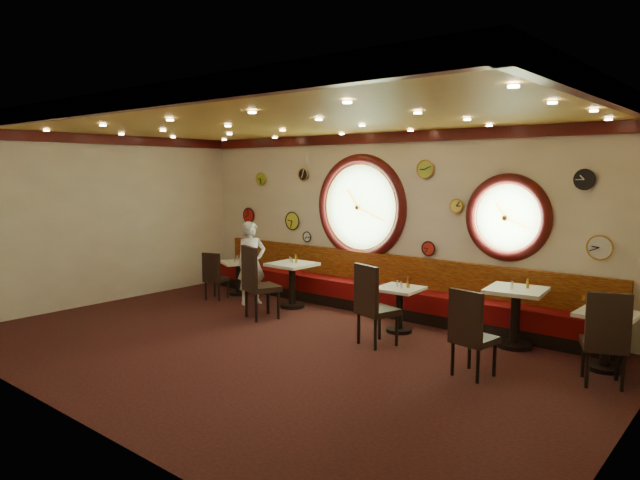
{
  "coord_description": "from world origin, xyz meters",
  "views": [
    {
      "loc": [
        5.58,
        -5.68,
        2.52
      ],
      "look_at": [
        0.22,
        0.8,
        1.5
      ],
      "focal_mm": 32.0,
      "sensor_mm": 36.0,
      "label": 1
    }
  ],
  "objects_px": {
    "table_d": "(515,310)",
    "table_e": "(606,334)",
    "chair_d": "(470,328)",
    "chair_e": "(606,333)",
    "condiment_a_pepper": "(235,259)",
    "condiment_e_salt": "(597,306)",
    "table_c": "(399,304)",
    "chair_b": "(256,277)",
    "condiment_b_pepper": "(292,260)",
    "condiment_b_bottle": "(296,259)",
    "chair_c": "(372,300)",
    "condiment_e_bottle": "(617,305)",
    "condiment_c_salt": "(397,284)",
    "condiment_d_pepper": "(512,285)",
    "waiter": "(251,263)",
    "condiment_c_pepper": "(401,285)",
    "condiment_c_bottle": "(408,282)",
    "table_b": "(292,279)",
    "condiment_d_bottle": "(528,283)",
    "condiment_b_salt": "(290,259)",
    "condiment_e_pepper": "(614,309)",
    "condiment_d_salt": "(512,284)",
    "chair_a": "(214,273)",
    "condiment_a_bottle": "(243,257)",
    "condiment_a_salt": "(238,258)",
    "table_a": "(238,274)"
  },
  "relations": [
    {
      "from": "table_a",
      "to": "condiment_d_bottle",
      "type": "height_order",
      "value": "condiment_d_bottle"
    },
    {
      "from": "chair_b",
      "to": "condiment_a_bottle",
      "type": "distance_m",
      "value": 2.06
    },
    {
      "from": "table_d",
      "to": "table_e",
      "type": "height_order",
      "value": "table_d"
    },
    {
      "from": "chair_b",
      "to": "condiment_e_pepper",
      "type": "height_order",
      "value": "chair_b"
    },
    {
      "from": "chair_e",
      "to": "waiter",
      "type": "xyz_separation_m",
      "value": [
        -6.25,
        0.31,
        0.13
      ]
    },
    {
      "from": "condiment_b_salt",
      "to": "condiment_e_pepper",
      "type": "xyz_separation_m",
      "value": [
        5.54,
        -0.03,
        -0.07
      ]
    },
    {
      "from": "condiment_d_salt",
      "to": "table_b",
      "type": "bearing_deg",
      "value": -175.86
    },
    {
      "from": "chair_c",
      "to": "condiment_e_bottle",
      "type": "bearing_deg",
      "value": 38.43
    },
    {
      "from": "table_e",
      "to": "condiment_d_pepper",
      "type": "bearing_deg",
      "value": 174.45
    },
    {
      "from": "table_d",
      "to": "condiment_d_salt",
      "type": "relative_size",
      "value": 10.1
    },
    {
      "from": "condiment_e_bottle",
      "to": "chair_d",
      "type": "bearing_deg",
      "value": -132.03
    },
    {
      "from": "condiment_e_pepper",
      "to": "waiter",
      "type": "distance_m",
      "value": 6.2
    },
    {
      "from": "table_a",
      "to": "condiment_e_bottle",
      "type": "xyz_separation_m",
      "value": [
        7.03,
        0.02,
        0.41
      ]
    },
    {
      "from": "table_d",
      "to": "condiment_c_bottle",
      "type": "bearing_deg",
      "value": -168.36
    },
    {
      "from": "chair_e",
      "to": "condiment_a_salt",
      "type": "relative_size",
      "value": 6.5
    },
    {
      "from": "condiment_b_pepper",
      "to": "condiment_b_bottle",
      "type": "bearing_deg",
      "value": 20.76
    },
    {
      "from": "table_c",
      "to": "chair_b",
      "type": "distance_m",
      "value": 2.49
    },
    {
      "from": "condiment_b_bottle",
      "to": "condiment_e_pepper",
      "type": "relative_size",
      "value": 1.45
    },
    {
      "from": "chair_d",
      "to": "condiment_d_salt",
      "type": "relative_size",
      "value": 7.93
    },
    {
      "from": "condiment_d_bottle",
      "to": "condiment_b_salt",
      "type": "bearing_deg",
      "value": -176.54
    },
    {
      "from": "condiment_e_bottle",
      "to": "condiment_a_salt",
      "type": "bearing_deg",
      "value": 179.54
    },
    {
      "from": "chair_a",
      "to": "condiment_e_salt",
      "type": "bearing_deg",
      "value": -11.11
    },
    {
      "from": "condiment_d_pepper",
      "to": "condiment_e_pepper",
      "type": "xyz_separation_m",
      "value": [
        1.35,
        -0.11,
        -0.11
      ]
    },
    {
      "from": "condiment_a_salt",
      "to": "table_b",
      "type": "bearing_deg",
      "value": -6.07
    },
    {
      "from": "condiment_c_pepper",
      "to": "table_e",
      "type": "bearing_deg",
      "value": 4.58
    },
    {
      "from": "chair_b",
      "to": "waiter",
      "type": "distance_m",
      "value": 1.14
    },
    {
      "from": "chair_b",
      "to": "condiment_e_bottle",
      "type": "xyz_separation_m",
      "value": [
        5.33,
        1.15,
        0.12
      ]
    },
    {
      "from": "condiment_c_pepper",
      "to": "condiment_c_bottle",
      "type": "distance_m",
      "value": 0.13
    },
    {
      "from": "condiment_d_salt",
      "to": "condiment_c_pepper",
      "type": "bearing_deg",
      "value": -162.64
    },
    {
      "from": "condiment_a_pepper",
      "to": "condiment_e_salt",
      "type": "relative_size",
      "value": 0.88
    },
    {
      "from": "condiment_a_salt",
      "to": "condiment_e_salt",
      "type": "xyz_separation_m",
      "value": [
        6.9,
        -0.13,
        0.06
      ]
    },
    {
      "from": "condiment_a_pepper",
      "to": "condiment_e_salt",
      "type": "bearing_deg",
      "value": 0.14
    },
    {
      "from": "table_b",
      "to": "condiment_c_salt",
      "type": "distance_m",
      "value": 2.37
    },
    {
      "from": "chair_c",
      "to": "condiment_c_bottle",
      "type": "height_order",
      "value": "chair_c"
    },
    {
      "from": "table_a",
      "to": "condiment_c_salt",
      "type": "bearing_deg",
      "value": -3.41
    },
    {
      "from": "condiment_d_bottle",
      "to": "table_c",
      "type": "bearing_deg",
      "value": -164.84
    },
    {
      "from": "condiment_d_salt",
      "to": "condiment_c_pepper",
      "type": "height_order",
      "value": "condiment_d_salt"
    },
    {
      "from": "condiment_c_salt",
      "to": "condiment_d_pepper",
      "type": "xyz_separation_m",
      "value": [
        1.71,
        0.29,
        0.15
      ]
    },
    {
      "from": "chair_c",
      "to": "condiment_e_salt",
      "type": "height_order",
      "value": "chair_c"
    },
    {
      "from": "table_c",
      "to": "condiment_c_pepper",
      "type": "height_order",
      "value": "condiment_c_pepper"
    },
    {
      "from": "chair_e",
      "to": "condiment_b_salt",
      "type": "bearing_deg",
      "value": 151.43
    },
    {
      "from": "chair_d",
      "to": "chair_e",
      "type": "relative_size",
      "value": 0.96
    },
    {
      "from": "table_d",
      "to": "condiment_b_bottle",
      "type": "height_order",
      "value": "condiment_b_bottle"
    },
    {
      "from": "condiment_c_bottle",
      "to": "chair_b",
      "type": "bearing_deg",
      "value": -158.72
    },
    {
      "from": "chair_a",
      "to": "condiment_e_pepper",
      "type": "height_order",
      "value": "chair_a"
    },
    {
      "from": "condiment_b_bottle",
      "to": "condiment_e_bottle",
      "type": "distance_m",
      "value": 5.36
    },
    {
      "from": "condiment_b_pepper",
      "to": "chair_a",
      "type": "bearing_deg",
      "value": -161.59
    },
    {
      "from": "condiment_c_pepper",
      "to": "condiment_a_pepper",
      "type": "bearing_deg",
      "value": 176.78
    },
    {
      "from": "condiment_e_pepper",
      "to": "condiment_e_salt",
      "type": "bearing_deg",
      "value": 179.49
    },
    {
      "from": "condiment_c_pepper",
      "to": "condiment_e_pepper",
      "type": "bearing_deg",
      "value": 4.72
    }
  ]
}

